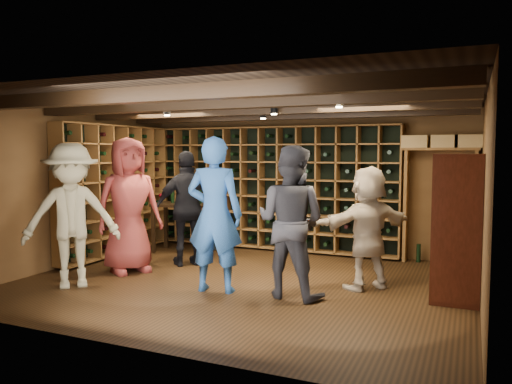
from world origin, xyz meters
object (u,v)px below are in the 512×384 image
at_px(guest_red_floral, 129,205).
at_px(guest_beige, 368,228).
at_px(man_grey_suit, 291,222).
at_px(man_blue_shirt, 215,215).
at_px(tasting_table, 186,209).
at_px(display_cabinet, 456,232).
at_px(guest_woman_black, 188,208).
at_px(guest_khaki, 71,216).

distance_m(guest_red_floral, guest_beige, 3.51).
bearing_deg(guest_beige, guest_red_floral, -39.88).
bearing_deg(man_grey_suit, guest_beige, -130.34).
relative_size(man_blue_shirt, tasting_table, 1.63).
distance_m(display_cabinet, guest_woman_black, 3.99).
bearing_deg(man_grey_suit, guest_red_floral, 1.60).
xyz_separation_m(display_cabinet, man_blue_shirt, (-2.87, -0.73, 0.14)).
xyz_separation_m(man_blue_shirt, guest_red_floral, (-1.68, 0.43, 0.01)).
relative_size(display_cabinet, man_blue_shirt, 0.87).
bearing_deg(tasting_table, guest_red_floral, -96.39).
bearing_deg(tasting_table, man_blue_shirt, -57.24).
bearing_deg(man_grey_suit, tasting_table, -28.26).
bearing_deg(man_grey_suit, man_blue_shirt, 17.04).
height_order(display_cabinet, guest_beige, display_cabinet).
height_order(display_cabinet, guest_khaki, guest_khaki).
relative_size(guest_woman_black, guest_beige, 1.12).
distance_m(man_blue_shirt, man_grey_suit, 0.99).
distance_m(guest_woman_black, guest_khaki, 1.89).
distance_m(display_cabinet, guest_beige, 1.10).
distance_m(guest_khaki, guest_beige, 3.93).
height_order(guest_khaki, guest_beige, guest_khaki).
distance_m(man_grey_suit, guest_khaki, 2.92).
bearing_deg(guest_red_floral, man_blue_shirt, -72.54).
bearing_deg(display_cabinet, guest_beige, 170.05).
bearing_deg(guest_khaki, tasting_table, 41.05).
distance_m(display_cabinet, guest_khaki, 4.89).
bearing_deg(man_grey_suit, guest_woman_black, -18.56).
distance_m(man_grey_suit, guest_woman_black, 2.30).
bearing_deg(guest_red_floral, display_cabinet, -54.59).
height_order(guest_beige, tasting_table, guest_beige).
bearing_deg(tasting_table, guest_beige, -24.86).
distance_m(display_cabinet, guest_red_floral, 4.56).
xyz_separation_m(guest_woman_black, tasting_table, (-0.59, 0.89, -0.13)).
bearing_deg(guest_woman_black, display_cabinet, 129.41).
xyz_separation_m(man_grey_suit, guest_khaki, (-2.82, -0.74, 0.02)).
bearing_deg(guest_beige, tasting_table, -66.15).
relative_size(guest_khaki, tasting_table, 1.56).
xyz_separation_m(man_blue_shirt, guest_woman_black, (-1.10, 1.17, -0.09)).
relative_size(man_blue_shirt, guest_khaki, 1.04).
bearing_deg(man_blue_shirt, man_grey_suit, 179.95).
bearing_deg(display_cabinet, tasting_table, 163.68).
distance_m(guest_beige, tasting_table, 3.66).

